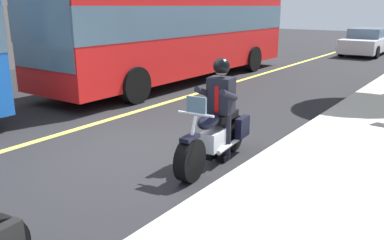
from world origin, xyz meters
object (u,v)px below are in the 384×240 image
(bus_far, at_px, (180,26))
(car_silver, at_px, (366,42))
(rider_main, at_px, (221,100))
(motorcycle_main, at_px, (215,137))

(bus_far, xyz_separation_m, car_silver, (-12.01, 3.48, -1.18))
(rider_main, height_order, car_silver, rider_main)
(motorcycle_main, bearing_deg, car_silver, -174.38)
(rider_main, relative_size, bus_far, 0.16)
(motorcycle_main, distance_m, car_silver, 18.01)
(motorcycle_main, height_order, rider_main, rider_main)
(rider_main, bearing_deg, motorcycle_main, 7.28)
(car_silver, bearing_deg, bus_far, -16.15)
(motorcycle_main, height_order, bus_far, bus_far)
(bus_far, relative_size, car_silver, 2.40)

